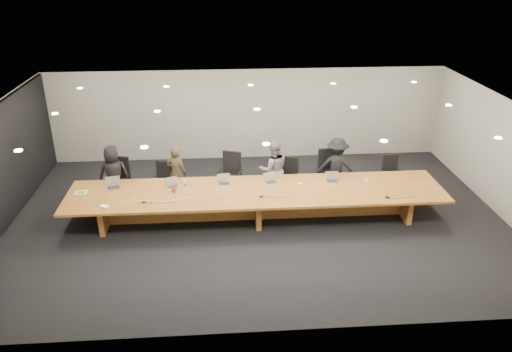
{
  "coord_description": "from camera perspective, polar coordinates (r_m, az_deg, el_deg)",
  "views": [
    {
      "loc": [
        -0.81,
        -10.7,
        5.99
      ],
      "look_at": [
        0.0,
        0.3,
        1.0
      ],
      "focal_mm": 35.0,
      "sensor_mm": 36.0,
      "label": 1
    }
  ],
  "objects": [
    {
      "name": "laptop_e",
      "position": [
        12.47,
        8.73,
        -0.17
      ],
      "size": [
        0.33,
        0.24,
        0.25
      ],
      "primitive_type": null,
      "rotation": [
        0.0,
        0.0,
        -0.05
      ],
      "color": "tan",
      "rests_on": "conference_table"
    },
    {
      "name": "mic_right",
      "position": [
        12.0,
        14.78,
        -2.33
      ],
      "size": [
        0.13,
        0.13,
        0.03
      ],
      "primitive_type": "cone",
      "rotation": [
        0.0,
        0.0,
        -0.01
      ],
      "color": "black",
      "rests_on": "conference_table"
    },
    {
      "name": "water_bottle",
      "position": [
        12.09,
        -8.09,
        -0.95
      ],
      "size": [
        0.1,
        0.1,
        0.24
      ],
      "primitive_type": "cylinder",
      "rotation": [
        0.0,
        0.0,
        0.42
      ],
      "color": "silver",
      "rests_on": "conference_table"
    },
    {
      "name": "ground",
      "position": [
        12.28,
        0.1,
        -4.83
      ],
      "size": [
        12.0,
        12.0,
        0.0
      ],
      "primitive_type": "plane",
      "color": "black",
      "rests_on": "ground"
    },
    {
      "name": "person_c",
      "position": [
        12.99,
        2.01,
        0.75
      ],
      "size": [
        0.83,
        0.67,
        1.59
      ],
      "primitive_type": "imported",
      "rotation": [
        0.0,
        0.0,
        3.24
      ],
      "color": "slate",
      "rests_on": "ground"
    },
    {
      "name": "amber_mug",
      "position": [
        12.0,
        -9.39,
        -1.59
      ],
      "size": [
        0.12,
        0.12,
        0.11
      ],
      "primitive_type": "cylinder",
      "rotation": [
        0.0,
        0.0,
        -0.35
      ],
      "color": "maroon",
      "rests_on": "conference_table"
    },
    {
      "name": "chair_right",
      "position": [
        13.49,
        8.29,
        0.52
      ],
      "size": [
        0.62,
        0.62,
        1.19
      ],
      "primitive_type": null,
      "rotation": [
        0.0,
        0.0,
        0.03
      ],
      "color": "black",
      "rests_on": "ground"
    },
    {
      "name": "person_d",
      "position": [
        13.33,
        9.18,
        1.08
      ],
      "size": [
        1.15,
        0.87,
        1.59
      ],
      "primitive_type": "imported",
      "rotation": [
        0.0,
        0.0,
        2.84
      ],
      "color": "black",
      "rests_on": "ground"
    },
    {
      "name": "chair_left",
      "position": [
        13.28,
        -10.7,
        -0.53
      ],
      "size": [
        0.63,
        0.63,
        1.0
      ],
      "primitive_type": null,
      "rotation": [
        0.0,
        0.0,
        -0.28
      ],
      "color": "black",
      "rests_on": "ground"
    },
    {
      "name": "av_box",
      "position": [
        11.69,
        -16.9,
        -3.34
      ],
      "size": [
        0.21,
        0.19,
        0.03
      ],
      "primitive_type": "cube",
      "rotation": [
        0.0,
        0.0,
        -0.41
      ],
      "color": "#BAB9BF",
      "rests_on": "conference_table"
    },
    {
      "name": "lime_gadget",
      "position": [
        12.52,
        -19.39,
        -1.7
      ],
      "size": [
        0.18,
        0.1,
        0.03
      ],
      "primitive_type": "cube",
      "rotation": [
        0.0,
        0.0,
        0.01
      ],
      "color": "green",
      "rests_on": "notepad"
    },
    {
      "name": "person_a",
      "position": [
        13.24,
        -15.97,
        0.15
      ],
      "size": [
        0.83,
        0.63,
        1.54
      ],
      "primitive_type": "imported",
      "rotation": [
        0.0,
        0.0,
        3.33
      ],
      "color": "black",
      "rests_on": "ground"
    },
    {
      "name": "conference_table",
      "position": [
        12.04,
        0.11,
        -2.67
      ],
      "size": [
        9.0,
        1.8,
        0.75
      ],
      "color": "brown",
      "rests_on": "ground"
    },
    {
      "name": "chair_far_left",
      "position": [
        13.4,
        -15.48,
        -0.4
      ],
      "size": [
        0.71,
        0.71,
        1.16
      ],
      "primitive_type": null,
      "rotation": [
        0.0,
        0.0,
        -0.24
      ],
      "color": "black",
      "rests_on": "ground"
    },
    {
      "name": "laptop_c",
      "position": [
        12.23,
        -3.65,
        -0.43
      ],
      "size": [
        0.34,
        0.27,
        0.25
      ],
      "primitive_type": null,
      "rotation": [
        0.0,
        0.0,
        0.13
      ],
      "color": "tan",
      "rests_on": "conference_table"
    },
    {
      "name": "chair_far_right",
      "position": [
        13.9,
        15.32,
        0.22
      ],
      "size": [
        0.58,
        0.58,
        1.02
      ],
      "primitive_type": null,
      "rotation": [
        0.0,
        0.0,
        0.11
      ],
      "color": "black",
      "rests_on": "ground"
    },
    {
      "name": "chair_mid_right",
      "position": [
        13.33,
        3.78,
        -0.03
      ],
      "size": [
        0.64,
        0.64,
        1.0
      ],
      "primitive_type": null,
      "rotation": [
        0.0,
        0.0,
        -0.31
      ],
      "color": "black",
      "rests_on": "ground"
    },
    {
      "name": "paper_cup_far",
      "position": [
        12.63,
        12.51,
        -0.55
      ],
      "size": [
        0.1,
        0.1,
        0.09
      ],
      "primitive_type": "cone",
      "rotation": [
        0.0,
        0.0,
        0.39
      ],
      "color": "white",
      "rests_on": "conference_table"
    },
    {
      "name": "back_wall",
      "position": [
        15.42,
        -1.02,
        7.02
      ],
      "size": [
        12.0,
        0.02,
        2.8
      ],
      "primitive_type": "cube",
      "color": "#B1AEA1",
      "rests_on": "ground"
    },
    {
      "name": "laptop_d",
      "position": [
        12.28,
        1.73,
        -0.28
      ],
      "size": [
        0.38,
        0.32,
        0.25
      ],
      "primitive_type": null,
      "rotation": [
        0.0,
        0.0,
        0.32
      ],
      "color": "beige",
      "rests_on": "conference_table"
    },
    {
      "name": "laptop_a",
      "position": [
        12.48,
        -16.04,
        -0.81
      ],
      "size": [
        0.39,
        0.32,
        0.27
      ],
      "primitive_type": null,
      "rotation": [
        0.0,
        0.0,
        0.22
      ],
      "color": "tan",
      "rests_on": "conference_table"
    },
    {
      "name": "paper_cup_near",
      "position": [
        12.16,
        5.0,
        -1.02
      ],
      "size": [
        0.1,
        0.1,
        0.09
      ],
      "primitive_type": "cone",
      "rotation": [
        0.0,
        0.0,
        0.37
      ],
      "color": "silver",
      "rests_on": "conference_table"
    },
    {
      "name": "mic_left",
      "position": [
        11.67,
        -12.69,
        -2.9
      ],
      "size": [
        0.13,
        0.13,
        0.03
      ],
      "primitive_type": "cone",
      "rotation": [
        0.0,
        0.0,
        0.11
      ],
      "color": "black",
      "rests_on": "conference_table"
    },
    {
      "name": "person_b",
      "position": [
        13.14,
        -9.07,
        0.38
      ],
      "size": [
        0.6,
        0.48,
        1.44
      ],
      "primitive_type": "imported",
      "rotation": [
        0.0,
        0.0,
        2.86
      ],
      "color": "#30281A",
      "rests_on": "ground"
    },
    {
      "name": "chair_mid_left",
      "position": [
        13.18,
        -3.04,
        0.17
      ],
      "size": [
        0.77,
        0.77,
        1.19
      ],
      "primitive_type": null,
      "rotation": [
        0.0,
        0.0,
        -0.33
      ],
      "color": "black",
      "rests_on": "ground"
    },
    {
      "name": "mic_center",
      "position": [
        11.64,
        0.61,
        -2.33
      ],
      "size": [
        0.12,
        0.12,
        0.03
      ],
      "primitive_type": "cone",
      "rotation": [
        0.0,
        0.0,
        0.06
      ],
      "color": "black",
      "rests_on": "conference_table"
    },
    {
      "name": "notepad",
      "position": [
        12.55,
        -19.37,
        -1.76
      ],
      "size": [
        0.29,
        0.24,
        0.02
      ],
      "primitive_type": "cube",
      "rotation": [
        0.0,
        0.0,
        0.08
      ],
      "color": "white",
      "rests_on": "conference_table"
    },
    {
      "name": "laptop_b",
      "position": [
        12.21,
        -9.48,
        -0.78
      ],
      "size": [
        0.37,
        0.33,
        0.24
      ],
      "primitive_type": null,
      "rotation": [
        0.0,
        0.0,
        0.42
      ],
      "color": "tan",
      "rests_on": "conference_table"
    }
  ]
}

